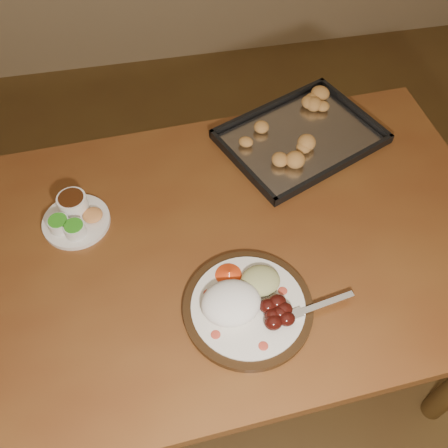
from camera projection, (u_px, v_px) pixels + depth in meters
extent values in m
plane|color=brown|center=(210.00, 395.00, 1.79)|extent=(4.00, 4.00, 0.00)
cube|color=brown|center=(216.00, 247.00, 1.29)|extent=(1.54, 0.98, 0.04)
cylinder|color=#4D3517|center=(0.00, 258.00, 1.71)|extent=(0.07, 0.07, 0.71)
cylinder|color=#4D3517|center=(367.00, 185.00, 1.91)|extent=(0.07, 0.07, 0.71)
cylinder|color=black|center=(248.00, 308.00, 1.16)|extent=(0.30, 0.30, 0.02)
cylinder|color=white|center=(248.00, 306.00, 1.15)|extent=(0.26, 0.26, 0.01)
ellipsoid|color=#C1402E|center=(216.00, 335.00, 1.10)|extent=(0.02, 0.02, 0.00)
ellipsoid|color=#C1402E|center=(263.00, 346.00, 1.09)|extent=(0.02, 0.02, 0.00)
ellipsoid|color=#C1402E|center=(283.00, 291.00, 1.17)|extent=(0.02, 0.02, 0.00)
ellipsoid|color=#C1402E|center=(208.00, 293.00, 1.16)|extent=(0.02, 0.02, 0.00)
ellipsoid|color=white|center=(231.00, 303.00, 1.13)|extent=(0.17, 0.15, 0.06)
ellipsoid|color=#430F09|center=(273.00, 315.00, 1.11)|extent=(0.04, 0.03, 0.03)
ellipsoid|color=#430F09|center=(284.00, 309.00, 1.12)|extent=(0.04, 0.03, 0.03)
ellipsoid|color=#430F09|center=(277.00, 302.00, 1.13)|extent=(0.04, 0.03, 0.03)
ellipsoid|color=#430F09|center=(287.00, 319.00, 1.11)|extent=(0.04, 0.03, 0.03)
ellipsoid|color=#430F09|center=(268.00, 306.00, 1.13)|extent=(0.04, 0.03, 0.03)
ellipsoid|color=#430F09|center=(280.00, 313.00, 1.12)|extent=(0.04, 0.03, 0.03)
ellipsoid|color=#430F09|center=(273.00, 322.00, 1.10)|extent=(0.04, 0.03, 0.03)
ellipsoid|color=tan|center=(260.00, 281.00, 1.17)|extent=(0.11, 0.11, 0.04)
cone|color=#ED4115|center=(229.00, 274.00, 1.18)|extent=(0.08, 0.08, 0.03)
cube|color=white|center=(325.00, 303.00, 1.15)|extent=(0.15, 0.04, 0.00)
cube|color=white|center=(294.00, 314.00, 1.13)|extent=(0.04, 0.03, 0.00)
cylinder|color=white|center=(286.00, 322.00, 1.12)|extent=(0.03, 0.01, 0.00)
cylinder|color=white|center=(285.00, 319.00, 1.12)|extent=(0.03, 0.01, 0.00)
cylinder|color=white|center=(283.00, 317.00, 1.12)|extent=(0.03, 0.01, 0.00)
cylinder|color=white|center=(282.00, 314.00, 1.13)|extent=(0.03, 0.01, 0.00)
cylinder|color=white|center=(76.00, 221.00, 1.31)|extent=(0.18, 0.18, 0.01)
cylinder|color=silver|center=(59.00, 224.00, 1.27)|extent=(0.05, 0.05, 0.03)
cylinder|color=#32981E|center=(58.00, 220.00, 1.26)|extent=(0.05, 0.05, 0.00)
cylinder|color=silver|center=(75.00, 229.00, 1.26)|extent=(0.05, 0.05, 0.03)
cylinder|color=#32981E|center=(73.00, 226.00, 1.25)|extent=(0.05, 0.05, 0.00)
cylinder|color=white|center=(73.00, 203.00, 1.31)|extent=(0.08, 0.08, 0.04)
cylinder|color=#381A0A|center=(71.00, 198.00, 1.29)|extent=(0.07, 0.07, 0.00)
ellipsoid|color=#E69C51|center=(93.00, 215.00, 1.30)|extent=(0.05, 0.05, 0.02)
cube|color=black|center=(300.00, 139.00, 1.49)|extent=(0.53, 0.47, 0.01)
cube|color=black|center=(269.00, 106.00, 1.55)|extent=(0.41, 0.18, 0.02)
cube|color=black|center=(336.00, 168.00, 1.40)|extent=(0.41, 0.18, 0.02)
cube|color=black|center=(354.00, 108.00, 1.55)|extent=(0.14, 0.30, 0.02)
cube|color=black|center=(242.00, 165.00, 1.41)|extent=(0.14, 0.30, 0.02)
cube|color=#B7B6BB|center=(301.00, 138.00, 1.49)|extent=(0.49, 0.43, 0.00)
ellipsoid|color=#BE8242|center=(316.00, 126.00, 1.49)|extent=(0.05, 0.05, 0.03)
ellipsoid|color=#BE8242|center=(319.00, 113.00, 1.52)|extent=(0.07, 0.07, 0.03)
ellipsoid|color=#BE8242|center=(291.00, 112.00, 1.52)|extent=(0.06, 0.06, 0.03)
ellipsoid|color=#BE8242|center=(285.00, 125.00, 1.49)|extent=(0.05, 0.06, 0.03)
ellipsoid|color=#BE8242|center=(271.00, 129.00, 1.48)|extent=(0.07, 0.07, 0.03)
ellipsoid|color=#BE8242|center=(285.00, 138.00, 1.46)|extent=(0.06, 0.06, 0.03)
ellipsoid|color=#BE8242|center=(275.00, 152.00, 1.42)|extent=(0.06, 0.06, 0.03)
ellipsoid|color=#BE8242|center=(304.00, 155.00, 1.42)|extent=(0.07, 0.07, 0.03)
ellipsoid|color=#BE8242|center=(308.00, 146.00, 1.44)|extent=(0.05, 0.06, 0.03)
ellipsoid|color=#BE8242|center=(328.00, 143.00, 1.45)|extent=(0.06, 0.06, 0.03)
ellipsoid|color=#BE8242|center=(318.00, 131.00, 1.47)|extent=(0.07, 0.07, 0.03)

